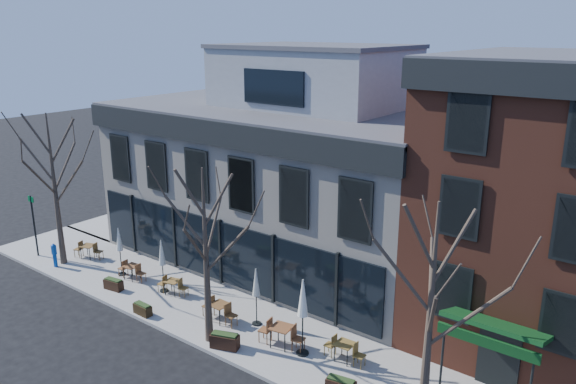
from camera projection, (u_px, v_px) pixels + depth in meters
The scene contains 23 objects.
ground at pixel (223, 288), 27.04m from camera, with size 120.00×120.00×0.00m, color black.
sidewalk_front at pixel (244, 325), 23.48m from camera, with size 33.50×4.70×0.15m, color gray.
sidewalk_side at pixel (165, 210), 38.15m from camera, with size 4.50×12.00×0.15m, color gray.
corner_building at pixel (288, 172), 29.51m from camera, with size 18.39×10.39×11.10m.
red_brick_building at pixel (553, 201), 21.64m from camera, with size 8.20×11.78×11.18m.
tree_corner at pixel (55, 188), 28.36m from camera, with size 3.93×3.98×7.92m.
tree_mid at pixel (206, 255), 21.24m from camera, with size 3.50×3.55×7.04m.
tree_right at pixel (430, 323), 15.91m from camera, with size 3.72×3.77×7.48m.
sign_pole at pixel (34, 222), 29.92m from camera, with size 0.50×0.10×3.40m.
call_box at pixel (54, 254), 28.87m from camera, with size 0.25×0.25×1.28m.
cafe_set_0 at pixel (88, 250), 30.01m from camera, with size 1.73×0.99×0.89m.
cafe_set_1 at pixel (132, 270), 27.51m from camera, with size 1.69×0.73×0.87m.
cafe_set_2 at pixel (173, 285), 25.96m from camera, with size 1.62×0.77×0.83m.
cafe_set_3 at pixel (220, 310), 23.56m from camera, with size 1.83×0.75×0.96m.
cafe_set_4 at pixel (281, 334), 21.67m from camera, with size 2.01×0.91×1.03m.
cafe_set_5 at pixel (345, 350), 20.75m from camera, with size 1.69×0.69×0.89m.
umbrella_0 at pixel (119, 242), 27.64m from camera, with size 0.40×0.40×2.48m.
umbrella_1 at pixel (162, 255), 25.86m from camera, with size 0.41×0.41×2.56m.
umbrella_3 at pixel (256, 285), 22.94m from camera, with size 0.40×0.40×2.52m.
umbrella_4 at pixel (303, 302), 20.70m from camera, with size 0.49×0.49×3.08m.
planter_0 at pixel (114, 284), 26.46m from camera, with size 1.00×0.53×0.54m.
planter_1 at pixel (143, 309), 24.17m from camera, with size 0.90×0.37×0.50m.
planter_2 at pixel (225, 341), 21.63m from camera, with size 1.19×0.80×0.62m.
Camera 1 is at (17.47, -17.63, 12.09)m, focal length 35.00 mm.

